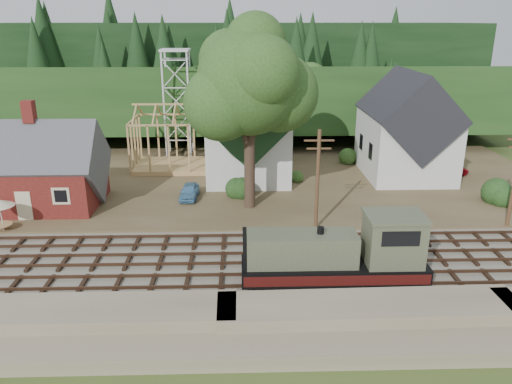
{
  "coord_description": "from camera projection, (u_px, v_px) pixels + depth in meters",
  "views": [
    {
      "loc": [
        1.37,
        -30.1,
        15.51
      ],
      "look_at": [
        2.42,
        6.0,
        3.0
      ],
      "focal_mm": 35.0,
      "sensor_mm": 36.0,
      "label": 1
    }
  ],
  "objects": [
    {
      "name": "railroad_bed",
      "position": [
        223.0,
        263.0,
        33.44
      ],
      "size": [
        64.0,
        11.0,
        0.16
      ],
      "primitive_type": "cube",
      "color": "#726B5B",
      "rests_on": "ground"
    },
    {
      "name": "ridge",
      "position": [
        234.0,
        112.0,
        88.26
      ],
      "size": [
        80.0,
        20.0,
        12.0
      ],
      "primitive_type": "cube",
      "color": "black",
      "rests_on": "ground"
    },
    {
      "name": "embankment",
      "position": [
        217.0,
        341.0,
        25.44
      ],
      "size": [
        64.0,
        5.0,
        1.6
      ],
      "primitive_type": "cube",
      "color": "#7F7259",
      "rests_on": "ground"
    },
    {
      "name": "church",
      "position": [
        248.0,
        128.0,
        50.42
      ],
      "size": [
        8.4,
        15.17,
        13.0
      ],
      "color": "silver",
      "rests_on": "village_flat"
    },
    {
      "name": "telegraph_pole_near",
      "position": [
        318.0,
        179.0,
        37.19
      ],
      "size": [
        2.2,
        0.28,
        8.0
      ],
      "color": "#4C331E",
      "rests_on": "ground"
    },
    {
      "name": "ground",
      "position": [
        223.0,
        264.0,
        33.47
      ],
      "size": [
        140.0,
        140.0,
        0.0
      ],
      "primitive_type": "plane",
      "color": "#384C1E",
      "rests_on": "ground"
    },
    {
      "name": "locomotive",
      "position": [
        342.0,
        255.0,
        30.18
      ],
      "size": [
        11.07,
        2.77,
        4.45
      ],
      "color": "black",
      "rests_on": "railroad_bed"
    },
    {
      "name": "depot",
      "position": [
        38.0,
        172.0,
        42.37
      ],
      "size": [
        10.8,
        7.41,
        9.0
      ],
      "color": "#591416",
      "rests_on": "village_flat"
    },
    {
      "name": "hillside",
      "position": [
        232.0,
        131.0,
        73.14
      ],
      "size": [
        70.0,
        28.96,
        12.74
      ],
      "primitive_type": "cube",
      "rotation": [
        -0.17,
        0.0,
        0.0
      ],
      "color": "#1E3F19",
      "rests_on": "ground"
    },
    {
      "name": "village_flat",
      "position": [
        229.0,
        180.0,
        50.42
      ],
      "size": [
        64.0,
        26.0,
        0.3
      ],
      "primitive_type": "cube",
      "color": "brown",
      "rests_on": "ground"
    },
    {
      "name": "big_tree",
      "position": [
        251.0,
        90.0,
        39.71
      ],
      "size": [
        10.9,
        8.4,
        14.7
      ],
      "color": "#38281E",
      "rests_on": "village_flat"
    },
    {
      "name": "farmhouse",
      "position": [
        406.0,
        131.0,
        50.32
      ],
      "size": [
        8.4,
        10.8,
        10.6
      ],
      "color": "silver",
      "rests_on": "village_flat"
    },
    {
      "name": "lattice_tower",
      "position": [
        176.0,
        71.0,
        56.47
      ],
      "size": [
        3.2,
        3.2,
        12.12
      ],
      "color": "silver",
      "rests_on": "village_flat"
    },
    {
      "name": "car_red",
      "position": [
        449.0,
        169.0,
        51.52
      ],
      "size": [
        4.27,
        2.54,
        1.11
      ],
      "primitive_type": "imported",
      "rotation": [
        0.0,
        0.0,
        1.75
      ],
      "color": "#B50E1A",
      "rests_on": "village_flat"
    },
    {
      "name": "timber_frame",
      "position": [
        173.0,
        141.0,
        53.02
      ],
      "size": [
        8.2,
        6.2,
        6.99
      ],
      "color": "tan",
      "rests_on": "village_flat"
    },
    {
      "name": "car_blue",
      "position": [
        189.0,
        191.0,
        44.69
      ],
      "size": [
        1.72,
        3.83,
        1.28
      ],
      "primitive_type": "imported",
      "rotation": [
        0.0,
        0.0,
        -0.06
      ],
      "color": "#5791BC",
      "rests_on": "village_flat"
    }
  ]
}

